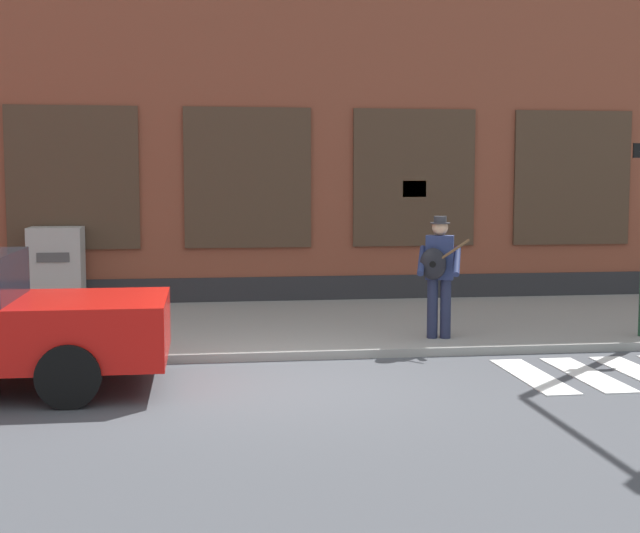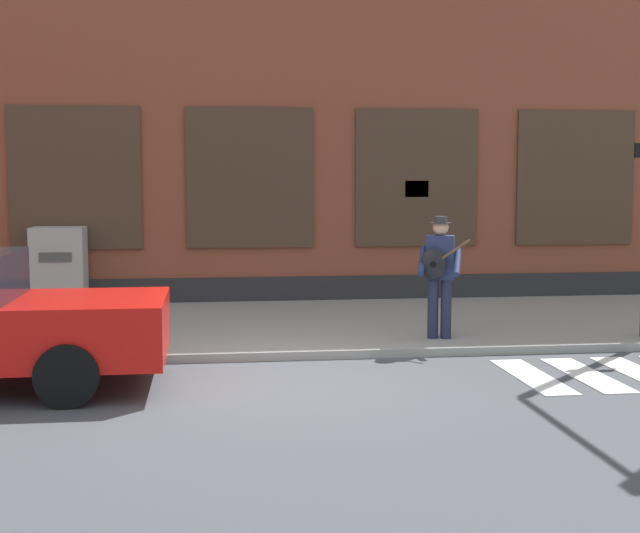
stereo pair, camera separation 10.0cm
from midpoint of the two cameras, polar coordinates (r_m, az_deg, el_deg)
ground_plane at (r=10.19m, az=-2.38°, el=-7.56°), size 160.00×160.00×0.00m
sidewalk at (r=13.85m, az=-3.72°, el=-3.81°), size 28.00×4.87×0.11m
building_backdrop at (r=18.21m, az=-4.72°, el=12.36°), size 28.00×4.06×8.95m
busker at (r=12.41m, az=7.86°, el=-0.20°), size 0.72×0.67×1.70m
utility_box at (r=15.89m, az=-16.19°, el=-0.07°), size 0.89×0.71×1.39m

